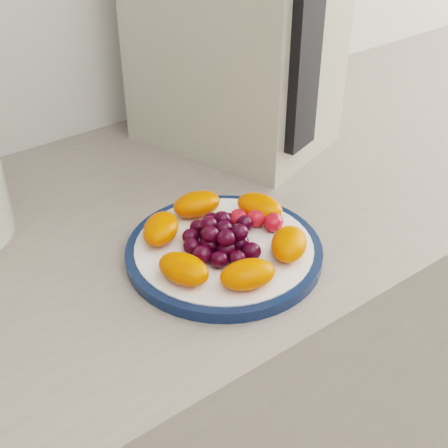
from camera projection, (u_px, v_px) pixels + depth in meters
counter at (225, 392)px, 1.18m from camera, size 3.50×0.60×0.90m
cabinet_face at (225, 402)px, 1.20m from camera, size 3.48×0.58×0.84m
plate_rim at (224, 252)px, 0.79m from camera, size 0.25×0.25×0.01m
plate_face at (224, 251)px, 0.79m from camera, size 0.22×0.22×0.02m
appliance_body at (235, 31)px, 0.96m from camera, size 0.29×0.34×0.37m
appliance_panel at (304, 56)px, 0.85m from camera, size 0.07×0.04×0.27m
fruit_plate at (225, 235)px, 0.77m from camera, size 0.22×0.21×0.04m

